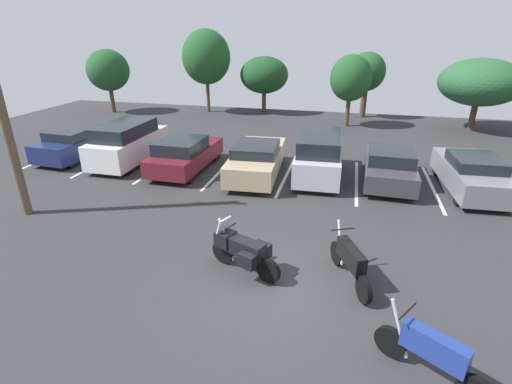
% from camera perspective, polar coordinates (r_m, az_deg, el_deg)
% --- Properties ---
extents(ground, '(44.00, 44.00, 0.10)m').
position_cam_1_polar(ground, '(9.77, 2.30, -13.56)').
color(ground, '#2D2D30').
extents(motorcycle_touring, '(2.01, 1.16, 1.35)m').
position_cam_1_polar(motorcycle_touring, '(9.79, -2.05, -8.66)').
color(motorcycle_touring, black).
rests_on(motorcycle_touring, ground).
extents(motorcycle_second, '(1.06, 2.06, 1.29)m').
position_cam_1_polar(motorcycle_second, '(9.73, 13.93, -10.00)').
color(motorcycle_second, black).
rests_on(motorcycle_second, ground).
extents(motorcycle_third, '(1.87, 1.27, 1.28)m').
position_cam_1_polar(motorcycle_third, '(7.84, 24.84, -21.12)').
color(motorcycle_third, black).
rests_on(motorcycle_third, ground).
extents(parking_stripes, '(20.73, 5.03, 0.01)m').
position_cam_1_polar(parking_stripes, '(16.75, -0.40, 2.94)').
color(parking_stripes, silver).
rests_on(parking_stripes, ground).
extents(car_navy, '(2.18, 4.60, 1.45)m').
position_cam_1_polar(car_navy, '(20.64, -25.06, 6.76)').
color(car_navy, navy).
rests_on(car_navy, ground).
extents(car_white, '(1.88, 4.49, 1.90)m').
position_cam_1_polar(car_white, '(18.75, -18.68, 6.99)').
color(car_white, white).
rests_on(car_white, ground).
extents(car_maroon, '(2.01, 4.48, 1.48)m').
position_cam_1_polar(car_maroon, '(17.17, -10.61, 5.60)').
color(car_maroon, maroon).
rests_on(car_maroon, ground).
extents(car_tan, '(2.22, 4.99, 1.45)m').
position_cam_1_polar(car_tan, '(16.20, 0.12, 4.94)').
color(car_tan, tan).
rests_on(car_tan, ground).
extents(car_silver, '(1.98, 4.45, 1.87)m').
position_cam_1_polar(car_silver, '(16.17, 9.40, 5.36)').
color(car_silver, '#B7B7BC').
rests_on(car_silver, ground).
extents(car_charcoal, '(2.05, 4.29, 1.42)m').
position_cam_1_polar(car_charcoal, '(16.32, 19.40, 3.64)').
color(car_charcoal, '#38383D').
rests_on(car_charcoal, ground).
extents(car_grey, '(2.09, 4.71, 1.44)m').
position_cam_1_polar(car_grey, '(16.81, 29.54, 2.45)').
color(car_grey, slate).
rests_on(car_grey, ground).
extents(tree_center, '(3.04, 3.04, 4.53)m').
position_cam_1_polar(tree_center, '(31.15, -21.30, 16.62)').
color(tree_center, '#4C3823').
rests_on(tree_center, ground).
extents(tree_left, '(2.53, 2.53, 4.44)m').
position_cam_1_polar(tree_left, '(28.52, 16.27, 16.86)').
color(tree_left, '#4C3823').
rests_on(tree_left, ground).
extents(tree_center_left, '(3.53, 3.53, 4.05)m').
position_cam_1_polar(tree_center_left, '(29.19, 1.23, 17.12)').
color(tree_center_left, '#4C3823').
rests_on(tree_center_left, ground).
extents(tree_center_right, '(3.50, 3.50, 5.90)m').
position_cam_1_polar(tree_center_right, '(29.51, -7.47, 19.42)').
color(tree_center_right, '#4C3823').
rests_on(tree_center_right, ground).
extents(tree_far_right, '(4.76, 4.76, 4.28)m').
position_cam_1_polar(tree_far_right, '(27.16, 30.59, 13.96)').
color(tree_far_right, '#4C3823').
rests_on(tree_far_right, ground).
extents(tree_right, '(2.56, 2.56, 4.44)m').
position_cam_1_polar(tree_right, '(25.38, 14.01, 16.21)').
color(tree_right, '#4C3823').
rests_on(tree_right, ground).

